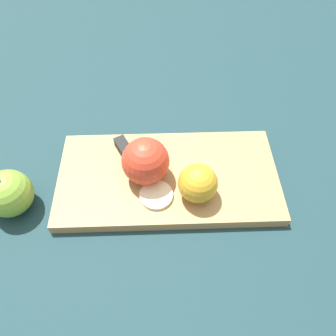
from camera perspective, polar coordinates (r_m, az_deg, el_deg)
ground_plane at (r=0.65m, az=0.00°, el=-2.22°), size 4.00×4.00×0.00m
cutting_board at (r=0.64m, az=0.00°, el=-1.66°), size 0.43×0.22×0.02m
apple_half_left at (r=0.58m, az=5.24°, el=-2.66°), size 0.07×0.07×0.07m
apple_half_right at (r=0.59m, az=-3.90°, el=1.09°), size 0.09×0.09×0.09m
knife at (r=0.65m, az=-7.09°, el=2.47°), size 0.08×0.14×0.02m
apple_slice at (r=0.60m, az=-2.06°, el=-4.73°), size 0.06×0.06×0.01m
apple_whole at (r=0.65m, az=-26.01°, el=-4.00°), size 0.09×0.09×0.10m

